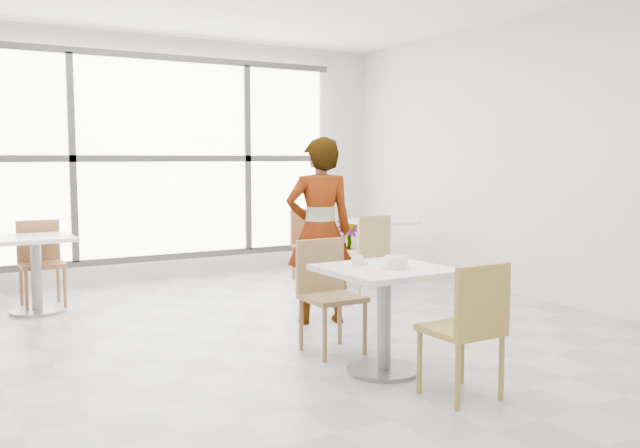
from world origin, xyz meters
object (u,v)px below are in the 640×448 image
chair_near (470,322)px  bg_chair_left_far (40,257)px  bg_chair_right_near (368,248)px  coffee_cup (357,261)px  plant_right (348,245)px  bg_table_left (36,263)px  bg_chair_right_far (310,239)px  bg_table_right (381,241)px  person (320,231)px  oatmeal_bowl (396,262)px  main_table (384,299)px  chair_far (327,287)px

chair_near → bg_chair_left_far: size_ratio=1.00×
bg_chair_left_far → bg_chair_right_near: 3.47m
coffee_cup → plant_right: (2.30, 3.66, -0.44)m
plant_right → bg_table_left: bearing=-172.0°
coffee_cup → bg_chair_right_far: bearing=65.4°
chair_near → bg_chair_left_far: same height
bg_table_right → bg_chair_left_far: size_ratio=0.86×
bg_table_left → person: bearing=-39.3°
bg_chair_left_far → bg_chair_right_near: same height
bg_table_left → plant_right: bg_table_left is taller
oatmeal_bowl → coffee_cup: (-0.17, 0.24, -0.01)m
main_table → bg_table_right: 3.68m
bg_chair_left_far → bg_chair_right_far: bearing=-1.6°
chair_far → chair_near: bearing=-83.1°
main_table → bg_chair_left_far: 3.98m
bg_chair_right_far → oatmeal_bowl: bearing=-110.9°
main_table → plant_right: (2.19, 3.83, -0.18)m
chair_near → chair_far: bearing=-83.1°
plant_right → chair_near: bearing=-114.4°
person → bg_chair_right_far: size_ratio=1.95×
bg_chair_left_far → plant_right: 3.91m
person → bg_chair_left_far: 2.97m
chair_far → bg_chair_right_near: 2.40m
chair_near → person: size_ratio=0.51×
coffee_cup → plant_right: 4.34m
person → bg_chair_right_near: 1.59m
coffee_cup → bg_chair_right_near: size_ratio=0.18×
bg_chair_right_far → plant_right: bg_chair_right_far is taller
main_table → person: (0.36, 1.50, 0.33)m
chair_near → oatmeal_bowl: 0.73m
chair_near → bg_chair_left_far: (-1.83, 4.33, 0.00)m
bg_table_right → chair_near: bearing=-118.2°
oatmeal_bowl → plant_right: 4.47m
oatmeal_bowl → bg_table_left: 3.83m
coffee_cup → bg_table_left: bearing=118.6°
chair_near → bg_table_right: bearing=-118.2°
bg_chair_left_far → main_table: bearing=-64.6°
chair_near → bg_chair_left_far: 4.70m
main_table → bg_table_left: (-1.80, 3.27, -0.04)m
coffee_cup → bg_chair_left_far: 3.79m
bg_chair_left_far → bg_chair_right_far: (3.13, -0.09, 0.00)m
main_table → chair_far: bearing=94.2°
plant_right → oatmeal_bowl: bearing=-118.8°
chair_near → bg_table_left: size_ratio=1.16×
chair_far → bg_chair_left_far: bearing=119.7°
main_table → bg_chair_left_far: size_ratio=0.92×
person → oatmeal_bowl: bearing=95.6°
main_table → chair_far: size_ratio=0.92×
oatmeal_bowl → bg_chair_right_far: size_ratio=0.24×
coffee_cup → bg_chair_left_far: bearing=115.0°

